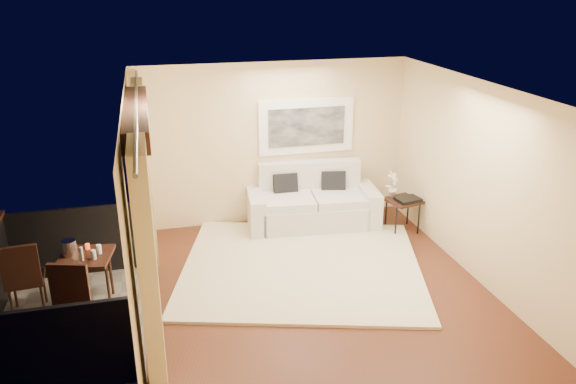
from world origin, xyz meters
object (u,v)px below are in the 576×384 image
object	(u,v)px
balcony_chair_near	(68,303)
side_table	(403,203)
sofa	(312,204)
ice_bucket	(69,248)
bistro_table	(86,261)
orchid	(393,184)
balcony_chair_far	(23,275)

from	to	relation	value
balcony_chair_near	side_table	bearing A→B (deg)	38.80
sofa	ice_bucket	world-z (taller)	sofa
ice_bucket	bistro_table	bearing A→B (deg)	-17.79
side_table	ice_bucket	distance (m)	5.14
bistro_table	sofa	bearing A→B (deg)	27.16
sofa	ice_bucket	xyz separation A→B (m)	(-3.62, -1.71, 0.46)
orchid	balcony_chair_far	xyz separation A→B (m)	(-5.43, -1.39, -0.19)
ice_bucket	orchid	bearing A→B (deg)	14.87
side_table	ice_bucket	world-z (taller)	ice_bucket
orchid	bistro_table	xyz separation A→B (m)	(-4.70, -1.35, -0.12)
side_table	balcony_chair_near	bearing A→B (deg)	-157.59
orchid	balcony_chair_far	bearing A→B (deg)	-165.61
sofa	orchid	distance (m)	1.38
bistro_table	ice_bucket	world-z (taller)	ice_bucket
sofa	balcony_chair_far	size ratio (longest dim) A/B	2.23
balcony_chair_far	ice_bucket	bearing A→B (deg)	-174.95
bistro_table	balcony_chair_far	size ratio (longest dim) A/B	0.72
bistro_table	balcony_chair_far	bearing A→B (deg)	-176.68
side_table	orchid	size ratio (longest dim) A/B	1.36
side_table	balcony_chair_near	xyz separation A→B (m)	(-4.95, -2.04, 0.11)
sofa	ice_bucket	bearing A→B (deg)	-149.06
orchid	sofa	bearing A→B (deg)	161.47
orchid	balcony_chair_far	distance (m)	5.61
orchid	ice_bucket	world-z (taller)	orchid
ice_bucket	balcony_chair_far	bearing A→B (deg)	-169.98
side_table	orchid	distance (m)	0.36
side_table	bistro_table	distance (m)	4.98
sofa	orchid	size ratio (longest dim) A/B	4.99
side_table	balcony_chair_far	bearing A→B (deg)	-167.61
side_table	bistro_table	world-z (taller)	bistro_table
sofa	orchid	world-z (taller)	sofa
sofa	side_table	world-z (taller)	sofa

